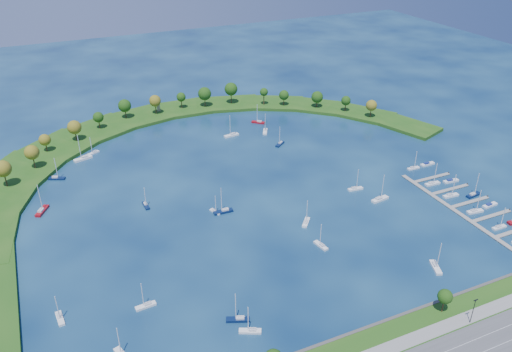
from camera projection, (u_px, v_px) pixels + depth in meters
name	position (u px, v px, depth m)	size (l,w,h in m)	color
ground	(251.00, 189.00, 254.83)	(700.00, 700.00, 0.00)	#081D45
breakwater	(136.00, 164.00, 276.57)	(286.74, 247.64, 2.00)	#1F5216
breakwater_trees	(168.00, 115.00, 312.43)	(239.20, 90.60, 14.87)	#382314
harbor_tower	(158.00, 108.00, 341.86)	(2.60, 2.60, 4.52)	gray
dock_system	(473.00, 211.00, 236.71)	(24.28, 82.00, 1.60)	gray
moored_boat_0	(250.00, 330.00, 170.89)	(7.69, 5.16, 11.05)	white
moored_boat_2	(215.00, 211.00, 235.83)	(3.76, 6.43, 9.13)	white
moored_boat_3	(306.00, 222.00, 227.92)	(6.74, 7.32, 11.45)	white
moored_boat_4	(146.00, 205.00, 240.47)	(2.27, 7.23, 10.52)	#0A1B42
moored_boat_5	(146.00, 305.00, 181.44)	(7.55, 2.62, 10.90)	white
moored_boat_6	(57.00, 178.00, 263.56)	(8.55, 5.57, 12.24)	#0A1B42
moored_boat_7	(280.00, 143.00, 300.22)	(7.72, 6.68, 11.79)	#0A1B42
moored_boat_8	(83.00, 158.00, 283.16)	(10.54, 5.68, 14.93)	white
moored_boat_9	(223.00, 211.00, 235.71)	(9.15, 2.91, 13.31)	#0A1B42
moored_boat_10	(355.00, 188.00, 254.11)	(7.87, 2.88, 11.32)	white
moored_boat_11	(60.00, 318.00, 176.04)	(2.69, 7.52, 10.84)	white
moored_boat_12	(93.00, 152.00, 289.80)	(7.30, 5.03, 10.53)	white
moored_boat_13	(42.00, 210.00, 236.09)	(6.99, 9.59, 13.97)	maroon
moored_boat_14	(258.00, 122.00, 329.11)	(7.95, 7.46, 12.53)	maroon
moored_boat_15	(321.00, 245.00, 212.82)	(3.25, 7.56, 10.76)	white
moored_boat_16	(232.00, 135.00, 310.98)	(9.58, 3.71, 13.72)	white
moored_boat_17	(380.00, 199.00, 245.20)	(9.57, 3.97, 13.65)	white
moored_boat_18	(265.00, 131.00, 316.20)	(6.25, 8.72, 12.67)	white
moored_boat_19	(436.00, 266.00, 200.27)	(5.50, 8.88, 12.65)	white
moored_boat_20	(238.00, 319.00, 175.52)	(8.37, 5.19, 11.92)	#0A1B42
docked_boat_2	(499.00, 227.00, 224.56)	(7.10, 2.01, 10.43)	white
docked_boat_4	(475.00, 211.00, 235.83)	(8.25, 3.32, 11.79)	white
docked_boat_5	(490.00, 205.00, 240.72)	(8.30, 2.91, 1.66)	white
docked_boat_6	(451.00, 195.00, 248.32)	(8.29, 2.78, 12.00)	white
docked_boat_7	(473.00, 194.00, 248.84)	(8.62, 3.39, 12.34)	#0A1B42
docked_boat_8	(432.00, 183.00, 258.65)	(8.27, 2.68, 12.00)	white
docked_boat_9	(451.00, 181.00, 261.23)	(8.49, 2.96, 1.70)	white
docked_boat_10	(413.00, 168.00, 273.57)	(7.10, 2.17, 10.36)	white
docked_boat_11	(427.00, 164.00, 277.72)	(8.44, 2.50, 1.71)	white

